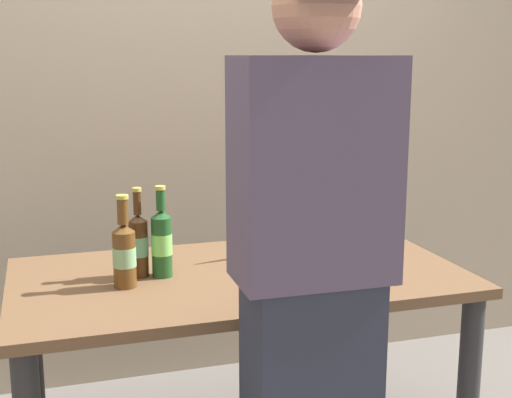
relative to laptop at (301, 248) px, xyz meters
name	(u,v)px	position (x,y,z in m)	size (l,w,h in m)	color
desk	(239,303)	(-0.25, -0.08, -0.15)	(1.50, 0.81, 0.71)	brown
laptop	(301,248)	(0.00, 0.00, 0.00)	(0.38, 0.36, 0.20)	black
beer_bottle_brown	(162,241)	(-0.51, -0.04, 0.08)	(0.07, 0.07, 0.30)	#1E5123
beer_bottle_green	(139,243)	(-0.58, -0.02, 0.07)	(0.06, 0.06, 0.30)	#472B14
beer_bottle_amber	(124,252)	(-0.64, -0.11, 0.07)	(0.07, 0.07, 0.30)	brown
person_figure	(312,281)	(-0.23, -0.67, 0.11)	(0.40, 0.30, 1.68)	#2D3347
back_wall	(185,86)	(-0.25, 0.76, 0.55)	(6.00, 0.10, 2.60)	tan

